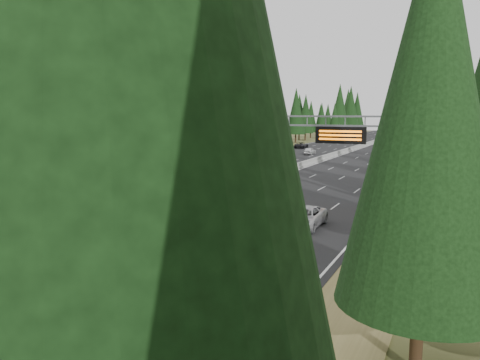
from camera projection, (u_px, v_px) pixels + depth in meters
name	position (u px, v px, depth m)	size (l,w,h in m)	color
road	(337.00, 156.00, 87.94)	(32.00, 260.00, 0.08)	black
shoulder_right	(439.00, 160.00, 80.30)	(3.60, 260.00, 0.06)	olive
shoulder_left	(251.00, 152.00, 95.58)	(3.60, 260.00, 0.06)	#484D23
median_barrier	(337.00, 154.00, 87.89)	(0.70, 260.00, 0.85)	gray
sign_gantry	(313.00, 144.00, 43.13)	(16.75, 0.98, 7.80)	slate
hov_sign_pole	(178.00, 155.00, 37.94)	(2.80, 0.50, 8.00)	slate
tree_row_right	(470.00, 106.00, 70.05)	(11.29, 244.11, 18.71)	black
tree_row_left	(205.00, 105.00, 85.40)	(11.48, 245.57, 18.76)	black
silver_minivan	(304.00, 217.00, 33.08)	(2.39, 5.19, 1.44)	#B3B2B7
red_pickup	(205.00, 209.00, 34.01)	(2.12, 5.93, 1.93)	black
car_ahead_green	(382.00, 159.00, 74.29)	(1.87, 4.65, 1.58)	#124F27
car_ahead_dkred	(404.00, 169.00, 61.67)	(1.46, 4.18, 1.38)	#63100E
car_ahead_dkgrey	(385.00, 148.00, 96.33)	(2.18, 5.36, 1.56)	black
car_ahead_white	(384.00, 145.00, 104.28)	(2.53, 5.49, 1.53)	white
car_ahead_far	(395.00, 136.00, 143.95)	(1.65, 4.10, 1.40)	black
car_onc_near	(138.00, 184.00, 48.03)	(1.69, 4.86, 1.60)	black
car_onc_blue	(189.00, 175.00, 55.36)	(2.12, 5.22, 1.51)	navy
car_onc_white	(310.00, 151.00, 90.32)	(1.62, 4.03, 1.37)	silver
car_onc_far	(301.00, 145.00, 106.33)	(2.19, 4.75, 1.32)	black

